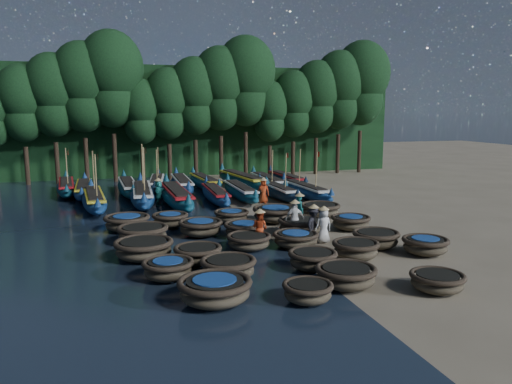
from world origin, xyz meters
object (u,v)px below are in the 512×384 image
object	(u,v)px
coracle_20	(127,222)
fisherman_3	(314,224)
long_boat_17	(287,179)
fisherman_0	(323,224)
coracle_14	(376,238)
coracle_12	(249,241)
coracle_17	(245,229)
long_boat_14	(205,182)
coracle_15	(143,233)
coracle_4	(437,281)
long_boat_7	(277,191)
fisherman_1	(300,209)
coracle_21	(170,219)
fisherman_6	(263,190)
coracle_5	(168,268)
coracle_18	(301,226)
long_boat_12	(157,183)
fisherman_5	(159,192)
long_boat_5	(215,195)
coracle_13	(296,239)
long_boat_4	(176,196)
fisherman_2	(260,227)
coracle_6	(228,267)
long_boat_15	(242,180)
fisherman_4	(295,217)
long_boat_11	(128,187)
coracle_19	(351,222)
long_boat_6	(240,191)
coracle_7	(313,259)
coracle_23	(276,213)
coracle_11	(198,254)
coracle_1	(215,290)
coracle_24	(320,210)
long_boat_10	(84,190)
coracle_8	(356,249)
long_boat_2	(94,200)
coracle_2	(308,291)
long_boat_16	(268,182)
coracle_9	(425,245)
long_boat_13	(182,184)
long_boat_3	(142,195)
coracle_3	(346,276)
coracle_22	(231,216)

from	to	relation	value
coracle_20	fisherman_3	size ratio (longest dim) A/B	1.41
long_boat_17	fisherman_0	world-z (taller)	fisherman_0
fisherman_3	coracle_14	bearing A→B (deg)	-83.40
coracle_12	coracle_17	distance (m)	2.09
long_boat_14	coracle_15	bearing A→B (deg)	-115.71
coracle_4	coracle_12	size ratio (longest dim) A/B	0.91
coracle_14	coracle_15	bearing A→B (deg)	159.71
long_boat_7	fisherman_1	bearing A→B (deg)	-103.34
long_boat_7	fisherman_3	distance (m)	11.79
fisherman_3	coracle_21	bearing A→B (deg)	93.49
coracle_12	fisherman_6	bearing A→B (deg)	69.48
coracle_5	coracle_18	bearing A→B (deg)	34.10
coracle_12	fisherman_0	world-z (taller)	fisherman_0
long_boat_12	fisherman_5	size ratio (longest dim) A/B	3.98
long_boat_5	long_boat_7	bearing A→B (deg)	4.02
coracle_4	coracle_21	size ratio (longest dim) A/B	0.88
coracle_13	fisherman_3	distance (m)	1.30
long_boat_4	coracle_4	bearing A→B (deg)	-71.90
fisherman_2	fisherman_5	bearing A→B (deg)	-20.36
coracle_6	fisherman_3	distance (m)	6.29
long_boat_15	fisherman_3	xyz separation A→B (m)	(-0.98, -16.58, 0.28)
coracle_21	fisherman_4	world-z (taller)	fisherman_4
long_boat_11	coracle_19	bearing A→B (deg)	-56.30
coracle_21	long_boat_6	world-z (taller)	long_boat_6
coracle_4	coracle_20	distance (m)	15.26
coracle_7	long_boat_5	xyz separation A→B (m)	(-0.63, 15.10, 0.06)
coracle_18	coracle_23	xyz separation A→B (m)	(-0.30, 3.00, 0.02)
coracle_11	fisherman_4	world-z (taller)	fisherman_4
coracle_1	coracle_19	bearing A→B (deg)	41.70
long_boat_14	fisherman_3	world-z (taller)	fisherman_3
coracle_24	long_boat_10	size ratio (longest dim) A/B	0.29
coracle_5	coracle_18	distance (m)	8.45
coracle_8	long_boat_2	world-z (taller)	long_boat_2
long_boat_4	fisherman_3	bearing A→B (deg)	-67.26
coracle_8	coracle_13	size ratio (longest dim) A/B	0.94
coracle_1	fisherman_4	xyz separation A→B (m)	(5.50, 7.43, 0.43)
coracle_2	coracle_11	size ratio (longest dim) A/B	0.72
long_boat_14	fisherman_6	world-z (taller)	fisherman_6
long_boat_16	coracle_17	bearing A→B (deg)	-112.93
long_boat_10	fisherman_5	distance (m)	6.69
long_boat_11	coracle_20	bearing A→B (deg)	-95.32
coracle_18	fisherman_1	bearing A→B (deg)	71.19
coracle_9	long_boat_13	size ratio (longest dim) A/B	0.27
long_boat_3	fisherman_5	distance (m)	1.33
coracle_4	coracle_3	bearing A→B (deg)	156.28
long_boat_11	fisherman_1	size ratio (longest dim) A/B	4.12
coracle_12	coracle_22	size ratio (longest dim) A/B	0.92
long_boat_2	long_boat_16	world-z (taller)	long_boat_2
long_boat_6	fisherman_2	bearing A→B (deg)	-100.69
coracle_20	long_boat_12	world-z (taller)	long_boat_12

